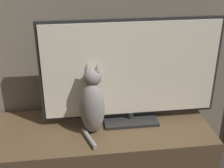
{
  "coord_description": "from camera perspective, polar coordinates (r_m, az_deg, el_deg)",
  "views": [
    {
      "loc": [
        -0.12,
        -0.77,
        1.63
      ],
      "look_at": [
        0.1,
        0.92,
        0.82
      ],
      "focal_mm": 50.0,
      "sensor_mm": 36.0,
      "label": 1
    }
  ],
  "objects": [
    {
      "name": "tv",
      "position": [
        1.94,
        3.52,
        2.09
      ],
      "size": [
        1.12,
        0.21,
        0.68
      ],
      "color": "black",
      "rests_on": "tv_stand"
    },
    {
      "name": "tv_stand",
      "position": [
        2.17,
        -2.62,
        -13.75
      ],
      "size": [
        1.45,
        0.55,
        0.52
      ],
      "color": "brown",
      "rests_on": "ground_plane"
    },
    {
      "name": "cat",
      "position": [
        1.88,
        -3.61,
        -3.69
      ],
      "size": [
        0.18,
        0.29,
        0.45
      ],
      "rotation": [
        0.0,
        0.0,
        -0.3
      ],
      "color": "gray",
      "rests_on": "tv_stand"
    }
  ]
}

